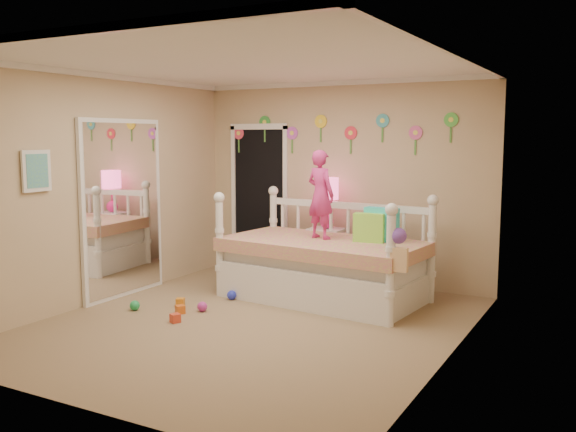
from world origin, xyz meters
The scene contains 18 objects.
floor centered at (0.00, 0.00, 0.00)m, with size 4.00×4.50×0.01m, color #7F684C.
ceiling centered at (0.00, 0.00, 2.60)m, with size 4.00×4.50×0.01m, color white.
back_wall centered at (0.00, 2.25, 1.30)m, with size 4.00×0.01×2.60m, color tan.
left_wall centered at (-2.00, 0.00, 1.30)m, with size 0.01×4.50×2.60m, color tan.
right_wall centered at (2.00, 0.00, 1.30)m, with size 0.01×4.50×2.60m, color tan.
crown_molding centered at (0.00, 0.00, 2.57)m, with size 4.00×4.50×0.06m, color white, non-canonical shape.
daybed centered at (0.20, 1.27, 0.63)m, with size 2.34×1.26×1.27m, color white, non-canonical shape.
pillow_turquoise centered at (0.84, 1.47, 0.90)m, with size 0.39×0.14×0.39m, color #2AD2D3.
pillow_lime centered at (0.73, 1.36, 0.87)m, with size 0.35×0.13×0.33m, color #91E445.
child centered at (0.14, 1.32, 1.22)m, with size 0.38×0.25×1.04m, color #CB2E7D.
nightstand centered at (-0.09, 1.99, 0.36)m, with size 0.43×0.33×0.72m, color white.
table_lamp centered at (-0.09, 1.99, 1.16)m, with size 0.30×0.30×0.65m.
closet_doorway centered at (-1.25, 2.23, 1.03)m, with size 0.90×0.04×2.07m, color black.
flower_decals centered at (-0.09, 2.24, 1.94)m, with size 3.40×0.02×0.50m, color #B2668C, non-canonical shape.
mirror_closet centered at (-1.96, 0.30, 1.05)m, with size 0.07×1.30×2.10m, color white.
wall_picture centered at (-1.97, -0.90, 1.55)m, with size 0.05×0.34×0.42m, color white.
hanging_bag centered at (1.32, 0.62, 0.77)m, with size 0.20×0.16×0.36m, color beige, non-canonical shape.
toy_scatter centered at (-1.05, 0.08, 0.06)m, with size 0.80×1.30×0.11m, color #996666, non-canonical shape.
Camera 1 is at (3.28, -5.25, 1.89)m, focal length 39.22 mm.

